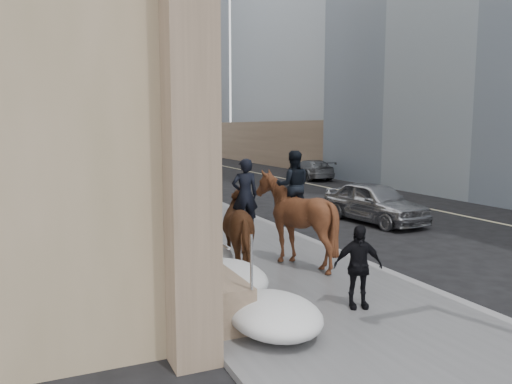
# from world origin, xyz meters

# --- Properties ---
(ground) EXTENTS (140.00, 140.00, 0.00)m
(ground) POSITION_xyz_m (0.00, 0.00, 0.00)
(ground) COLOR black
(ground) RESTS_ON ground
(sidewalk) EXTENTS (5.00, 80.00, 0.12)m
(sidewalk) POSITION_xyz_m (0.00, 10.00, 0.06)
(sidewalk) COLOR #4C4C4E
(sidewalk) RESTS_ON ground
(curb) EXTENTS (0.24, 80.00, 0.12)m
(curb) POSITION_xyz_m (2.62, 10.00, 0.06)
(curb) COLOR slate
(curb) RESTS_ON ground
(lane_line) EXTENTS (0.15, 70.00, 0.01)m
(lane_line) POSITION_xyz_m (10.50, 10.00, 0.01)
(lane_line) COLOR #BFB78C
(lane_line) RESTS_ON ground
(limestone_building) EXTENTS (6.10, 44.00, 18.00)m
(limestone_building) POSITION_xyz_m (-5.26, 19.96, 8.90)
(limestone_building) COLOR #89795A
(limestone_building) RESTS_ON ground
(far_podium) EXTENTS (2.00, 80.00, 4.00)m
(far_podium) POSITION_xyz_m (15.50, 10.00, 2.00)
(far_podium) COLOR brown
(far_podium) RESTS_ON ground
(bg_building_mid) EXTENTS (30.00, 12.00, 28.00)m
(bg_building_mid) POSITION_xyz_m (4.00, 60.00, 14.00)
(bg_building_mid) COLOR slate
(bg_building_mid) RESTS_ON ground
(bg_building_far) EXTENTS (24.00, 12.00, 20.00)m
(bg_building_far) POSITION_xyz_m (-6.00, 72.00, 10.00)
(bg_building_far) COLOR gray
(bg_building_far) RESTS_ON ground
(streetlight_mid) EXTENTS (1.71, 0.24, 8.00)m
(streetlight_mid) POSITION_xyz_m (2.74, 14.00, 4.58)
(streetlight_mid) COLOR #2D2D30
(streetlight_mid) RESTS_ON ground
(streetlight_far) EXTENTS (1.71, 0.24, 8.00)m
(streetlight_far) POSITION_xyz_m (2.74, 34.00, 4.58)
(streetlight_far) COLOR #2D2D30
(streetlight_far) RESTS_ON ground
(traffic_signal) EXTENTS (4.10, 0.22, 6.00)m
(traffic_signal) POSITION_xyz_m (2.07, 22.00, 4.00)
(traffic_signal) COLOR #2D2D30
(traffic_signal) RESTS_ON ground
(snow_bank) EXTENTS (1.70, 18.10, 0.76)m
(snow_bank) POSITION_xyz_m (-1.42, 8.11, 0.47)
(snow_bank) COLOR silver
(snow_bank) RESTS_ON sidewalk
(mounted_horse_left) EXTENTS (1.36, 2.44, 2.64)m
(mounted_horse_left) POSITION_xyz_m (-0.45, 1.51, 1.17)
(mounted_horse_left) COLOR #462715
(mounted_horse_left) RESTS_ON sidewalk
(mounted_horse_right) EXTENTS (2.50, 2.63, 2.80)m
(mounted_horse_right) POSITION_xyz_m (0.85, 1.51, 1.35)
(mounted_horse_right) COLOR #432313
(mounted_horse_right) RESTS_ON sidewalk
(pedestrian) EXTENTS (1.00, 0.66, 1.58)m
(pedestrian) POSITION_xyz_m (0.54, -1.59, 0.91)
(pedestrian) COLOR black
(pedestrian) RESTS_ON sidewalk
(car_silver) EXTENTS (2.19, 4.56, 1.50)m
(car_silver) POSITION_xyz_m (6.44, 5.72, 0.75)
(car_silver) COLOR gray
(car_silver) RESTS_ON ground
(car_grey) EXTENTS (2.21, 4.66, 1.31)m
(car_grey) POSITION_xyz_m (11.99, 20.08, 0.66)
(car_grey) COLOR slate
(car_grey) RESTS_ON ground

